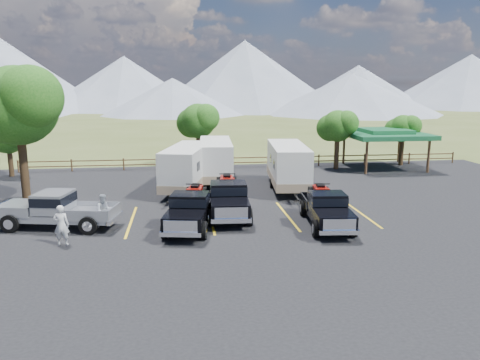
{
  "coord_description": "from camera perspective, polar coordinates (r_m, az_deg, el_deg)",
  "views": [
    {
      "loc": [
        -3.41,
        -19.03,
        6.83
      ],
      "look_at": [
        -0.24,
        6.0,
        1.6
      ],
      "focal_mm": 35.0,
      "sensor_mm": 36.0,
      "label": 1
    }
  ],
  "objects": [
    {
      "name": "trailer_center",
      "position": [
        32.7,
        -2.98,
        2.4
      ],
      "size": [
        2.51,
        8.31,
        2.88
      ],
      "rotation": [
        0.0,
        0.0,
        -0.05
      ],
      "color": "white",
      "rests_on": "asphalt_lot"
    },
    {
      "name": "tree_north",
      "position": [
        38.19,
        -5.16,
        7.16
      ],
      "size": [
        3.46,
        3.24,
        5.25
      ],
      "color": "black",
      "rests_on": "ground"
    },
    {
      "name": "tree_ne_b",
      "position": [
        41.52,
        19.21,
        5.95
      ],
      "size": [
        2.77,
        2.59,
        4.27
      ],
      "color": "black",
      "rests_on": "ground"
    },
    {
      "name": "tree_big_nw",
      "position": [
        29.53,
        -25.5,
        8.19
      ],
      "size": [
        5.54,
        5.18,
        7.84
      ],
      "color": "black",
      "rests_on": "ground"
    },
    {
      "name": "person_a",
      "position": [
        21.34,
        -20.96,
        -5.16
      ],
      "size": [
        0.64,
        0.42,
        1.76
      ],
      "primitive_type": "imported",
      "rotation": [
        0.0,
        0.0,
        3.14
      ],
      "color": "silver",
      "rests_on": "asphalt_lot"
    },
    {
      "name": "pickup_silver",
      "position": [
        23.92,
        -21.35,
        -3.35
      ],
      "size": [
        6.07,
        2.99,
        1.74
      ],
      "rotation": [
        0.0,
        0.0,
        -1.77
      ],
      "color": "#9DA0A6",
      "rests_on": "asphalt_lot"
    },
    {
      "name": "rig_right",
      "position": [
        23.13,
        10.44,
        -3.28
      ],
      "size": [
        2.34,
        5.64,
        1.84
      ],
      "rotation": [
        0.0,
        0.0,
        -0.09
      ],
      "color": "black",
      "rests_on": "asphalt_lot"
    },
    {
      "name": "rig_left",
      "position": [
        22.63,
        -6.01,
        -3.43
      ],
      "size": [
        2.76,
        5.84,
        1.87
      ],
      "rotation": [
        0.0,
        0.0,
        -0.18
      ],
      "color": "black",
      "rests_on": "asphalt_lot"
    },
    {
      "name": "trailer_right",
      "position": [
        30.54,
        5.86,
        1.71
      ],
      "size": [
        2.83,
        8.39,
        2.9
      ],
      "rotation": [
        0.0,
        0.0,
        -0.1
      ],
      "color": "white",
      "rests_on": "asphalt_lot"
    },
    {
      "name": "ground",
      "position": [
        20.5,
        2.81,
        -7.76
      ],
      "size": [
        320.0,
        320.0,
        0.0
      ],
      "primitive_type": "plane",
      "color": "#454F21",
      "rests_on": "ground"
    },
    {
      "name": "tree_ne_a",
      "position": [
        38.26,
        11.78,
        6.44
      ],
      "size": [
        3.11,
        2.92,
        4.76
      ],
      "color": "black",
      "rests_on": "ground"
    },
    {
      "name": "pavilion",
      "position": [
        39.8,
        17.26,
        5.35
      ],
      "size": [
        6.2,
        6.2,
        3.22
      ],
      "color": "brown",
      "rests_on": "ground"
    },
    {
      "name": "tree_nw_small",
      "position": [
        38.4,
        -26.42,
        4.44
      ],
      "size": [
        2.59,
        2.43,
        3.85
      ],
      "color": "black",
      "rests_on": "ground"
    },
    {
      "name": "rail_fence",
      "position": [
        38.43,
        0.98,
        2.39
      ],
      "size": [
        36.12,
        0.12,
        1.0
      ],
      "color": "brown",
      "rests_on": "ground"
    },
    {
      "name": "rig_center",
      "position": [
        24.5,
        -1.44,
        -2.06
      ],
      "size": [
        2.35,
        6.05,
        1.99
      ],
      "rotation": [
        0.0,
        0.0,
        -0.05
      ],
      "color": "black",
      "rests_on": "asphalt_lot"
    },
    {
      "name": "trailer_left",
      "position": [
        30.02,
        -6.45,
        1.48
      ],
      "size": [
        3.64,
        8.24,
        2.86
      ],
      "rotation": [
        0.0,
        0.0,
        -0.24
      ],
      "color": "white",
      "rests_on": "asphalt_lot"
    },
    {
      "name": "stall_lines",
      "position": [
        24.25,
        1.17,
        -4.54
      ],
      "size": [
        12.12,
        5.5,
        0.01
      ],
      "color": "gold",
      "rests_on": "asphalt_lot"
    },
    {
      "name": "mountain_range",
      "position": [
        125.08,
        -9.35,
        12.03
      ],
      "size": [
        209.0,
        71.0,
        20.0
      ],
      "color": "slate",
      "rests_on": "ground"
    },
    {
      "name": "person_b",
      "position": [
        23.3,
        -16.21,
        -3.63
      ],
      "size": [
        0.93,
        0.81,
        1.63
      ],
      "primitive_type": "imported",
      "rotation": [
        0.0,
        0.0,
        0.28
      ],
      "color": "gray",
      "rests_on": "asphalt_lot"
    },
    {
      "name": "asphalt_lot",
      "position": [
        23.31,
        1.53,
        -5.28
      ],
      "size": [
        44.0,
        34.0,
        0.04
      ],
      "primitive_type": "cube",
      "color": "black",
      "rests_on": "ground"
    }
  ]
}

